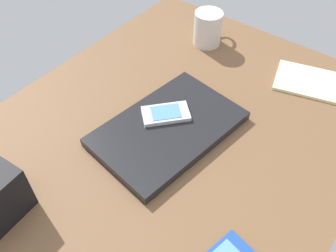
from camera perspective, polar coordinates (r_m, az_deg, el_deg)
The scene contains 5 objects.
desk_surface at distance 81.64cm, azimuth -3.20°, elevation -5.21°, with size 120.00×80.00×3.00cm, color brown.
laptop_closed at distance 83.93cm, azimuth -0.00°, elevation -0.41°, with size 33.70×21.52×2.23cm, color black.
cell_phone_on_laptop at distance 84.97cm, azimuth -0.35°, elevation 1.97°, with size 12.21×11.79×1.15cm.
coffee_mug at distance 110.14cm, azimuth 6.34°, elevation 15.05°, with size 11.77×8.12×9.95cm.
notepad at distance 104.10cm, azimuth 21.18°, elevation 6.54°, with size 12.63×16.96×0.80cm, color #F2EDB2.
Camera 1 is at (-36.62, -33.94, 66.09)cm, focal length 38.82 mm.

